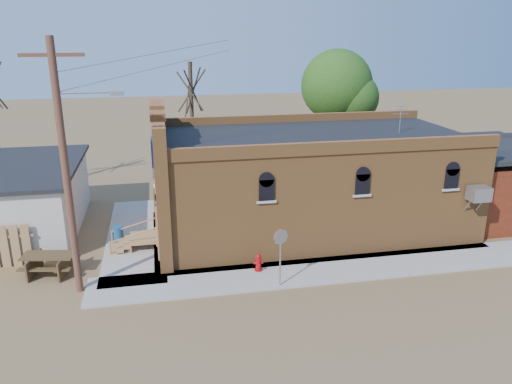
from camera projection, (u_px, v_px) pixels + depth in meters
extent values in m
plane|color=brown|center=(303.00, 285.00, 18.82)|extent=(120.00, 120.00, 0.00)
cube|color=#9E9991|center=(333.00, 269.00, 19.93)|extent=(19.00, 2.20, 0.08)
cube|color=#9E9991|center=(136.00, 236.00, 23.22)|extent=(2.60, 10.00, 0.08)
cube|color=#A46632|center=(312.00, 183.00, 23.64)|extent=(14.00, 7.00, 4.50)
cube|color=black|center=(313.00, 135.00, 22.93)|extent=(13.80, 6.80, 0.12)
cube|color=#A46632|center=(161.00, 178.00, 22.12)|extent=(0.50, 7.40, 5.80)
cube|color=navy|center=(153.00, 161.00, 20.61)|extent=(0.08, 1.10, 1.56)
cube|color=#98989E|center=(479.00, 194.00, 20.99)|extent=(0.85, 0.65, 0.60)
cube|color=#561F0E|center=(488.00, 185.00, 25.63)|extent=(5.00, 6.00, 3.20)
cylinder|color=#522F20|center=(66.00, 173.00, 17.01)|extent=(0.26, 0.26, 9.00)
cube|color=#522F20|center=(52.00, 55.00, 15.82)|extent=(2.00, 0.12, 0.12)
cylinder|color=#98989E|center=(85.00, 92.00, 16.36)|extent=(1.80, 0.08, 0.08)
cube|color=#98989E|center=(117.00, 93.00, 16.56)|extent=(0.45, 0.22, 0.14)
cylinder|color=#463828|center=(192.00, 127.00, 29.23)|extent=(0.24, 0.24, 7.50)
cylinder|color=#463828|center=(335.00, 130.00, 31.58)|extent=(0.28, 0.28, 6.30)
sphere|color=#254C15|center=(337.00, 85.00, 30.72)|extent=(4.40, 4.40, 4.40)
cylinder|color=#A6090D|center=(258.00, 270.00, 19.76)|extent=(0.37, 0.37, 0.06)
cylinder|color=#A6090D|center=(258.00, 263.00, 19.67)|extent=(0.25, 0.25, 0.53)
sphere|color=#A6090D|center=(258.00, 257.00, 19.58)|extent=(0.21, 0.21, 0.21)
cylinder|color=#A6090D|center=(259.00, 264.00, 19.54)|extent=(0.12, 0.13, 0.10)
cylinder|color=#A6090D|center=(255.00, 263.00, 19.64)|extent=(0.13, 0.12, 0.10)
cylinder|color=#A6090D|center=(262.00, 263.00, 19.69)|extent=(0.13, 0.12, 0.10)
cylinder|color=#98989E|center=(280.00, 260.00, 18.31)|extent=(0.06, 0.06, 2.05)
cylinder|color=#98989E|center=(281.00, 237.00, 18.01)|extent=(0.59, 0.24, 0.62)
cylinder|color=#B80A23|center=(280.00, 236.00, 18.04)|extent=(0.59, 0.24, 0.62)
cylinder|color=#1A4C86|center=(118.00, 234.00, 22.35)|extent=(0.54, 0.54, 0.74)
cube|color=#4C381E|center=(33.00, 265.00, 19.52)|extent=(0.35, 1.54, 0.78)
cube|color=#4C381E|center=(67.00, 265.00, 19.54)|extent=(0.35, 1.54, 0.78)
cube|color=#4C381E|center=(48.00, 255.00, 19.41)|extent=(2.13, 1.24, 0.07)
cube|color=#4C381E|center=(43.00, 270.00, 18.93)|extent=(2.01, 0.64, 0.06)
cube|color=#4C381E|center=(55.00, 256.00, 20.09)|extent=(2.01, 0.64, 0.06)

